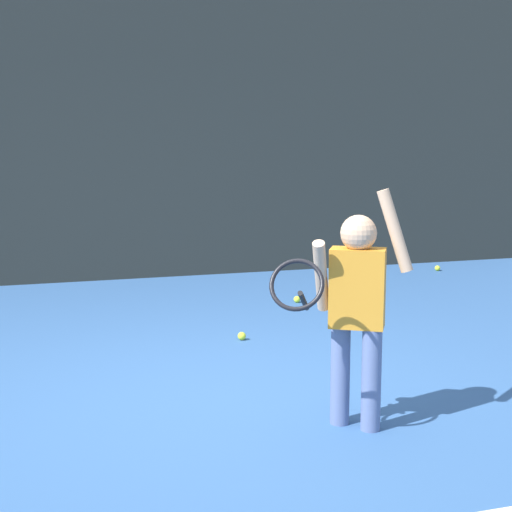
{
  "coord_description": "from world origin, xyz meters",
  "views": [
    {
      "loc": [
        -1.18,
        -4.49,
        1.63
      ],
      "look_at": [
        0.29,
        0.25,
        0.85
      ],
      "focal_mm": 53.92,
      "sensor_mm": 36.0,
      "label": 1
    }
  ],
  "objects_px": {
    "tennis_ball_1": "(437,268)",
    "tennis_ball_2": "(242,336)",
    "tennis_player": "(355,302)",
    "tennis_ball_0": "(297,299)"
  },
  "relations": [
    {
      "from": "tennis_ball_0",
      "to": "tennis_ball_2",
      "type": "relative_size",
      "value": 1.0
    },
    {
      "from": "tennis_player",
      "to": "tennis_ball_1",
      "type": "height_order",
      "value": "tennis_player"
    },
    {
      "from": "tennis_player",
      "to": "tennis_ball_0",
      "type": "height_order",
      "value": "tennis_player"
    },
    {
      "from": "tennis_player",
      "to": "tennis_ball_0",
      "type": "bearing_deg",
      "value": 105.41
    },
    {
      "from": "tennis_ball_2",
      "to": "tennis_ball_0",
      "type": "bearing_deg",
      "value": 52.47
    },
    {
      "from": "tennis_ball_0",
      "to": "tennis_player",
      "type": "bearing_deg",
      "value": -104.81
    },
    {
      "from": "tennis_ball_2",
      "to": "tennis_player",
      "type": "bearing_deg",
      "value": -87.87
    },
    {
      "from": "tennis_ball_1",
      "to": "tennis_ball_2",
      "type": "bearing_deg",
      "value": -143.21
    },
    {
      "from": "tennis_player",
      "to": "tennis_ball_2",
      "type": "distance_m",
      "value": 2.1
    },
    {
      "from": "tennis_ball_1",
      "to": "tennis_ball_2",
      "type": "height_order",
      "value": "same"
    }
  ]
}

